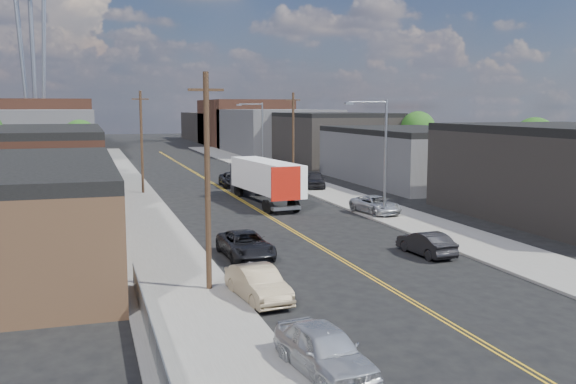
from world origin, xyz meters
TOP-DOWN VIEW (x-y plane):
  - ground at (0.00, 60.00)m, footprint 260.00×260.00m
  - centerline at (0.00, 45.00)m, footprint 0.32×120.00m
  - sidewalk_left at (-9.50, 45.00)m, footprint 5.00×140.00m
  - sidewalk_right at (9.50, 45.00)m, footprint 5.00×140.00m
  - warehouse_brown at (-18.00, 44.00)m, footprint 12.00×26.00m
  - industrial_right_b at (22.00, 46.00)m, footprint 14.00×24.00m
  - industrial_right_c at (22.00, 72.00)m, footprint 14.00×22.00m
  - skyline_left_a at (-20.00, 95.00)m, footprint 16.00×30.00m
  - skyline_right_a at (20.00, 95.00)m, footprint 16.00×30.00m
  - skyline_left_b at (-20.00, 120.00)m, footprint 16.00×26.00m
  - skyline_right_b at (20.00, 120.00)m, footprint 16.00×26.00m
  - skyline_left_c at (-20.00, 140.00)m, footprint 16.00×40.00m
  - skyline_right_c at (20.00, 140.00)m, footprint 16.00×40.00m
  - streetlight_near at (7.60, 25.00)m, footprint 3.39×0.25m
  - streetlight_far at (7.60, 60.00)m, footprint 3.39×0.25m
  - utility_pole_left_near at (-8.20, 10.00)m, footprint 1.60×0.26m
  - utility_pole_left_far at (-8.20, 45.00)m, footprint 1.60×0.26m
  - utility_pole_right at (8.20, 48.00)m, footprint 1.60×0.26m
  - chainlink_fence at (-11.50, 3.50)m, footprint 0.05×16.00m
  - tree_left_far at (-13.94, 62.00)m, footprint 4.35×4.20m
  - tree_right_near at (30.06, 36.00)m, footprint 4.60×4.48m
  - tree_right_far at (30.06, 60.00)m, footprint 4.85×4.76m
  - semi_truck at (1.50, 36.37)m, footprint 3.74×14.84m
  - car_left_a at (-6.40, -0.22)m, footprint 2.45×4.86m
  - car_left_b at (-6.40, 8.00)m, footprint 2.13×4.73m
  - car_left_c at (-5.00, 16.00)m, footprint 2.59×5.38m
  - car_right_oncoming at (5.00, 13.46)m, footprint 1.80×4.34m
  - car_right_lot_a at (8.20, 26.94)m, footprint 2.99×5.20m
  - car_right_lot_c at (9.19, 43.56)m, footprint 3.23×5.09m
  - car_ahead_truck at (1.50, 48.23)m, footprint 2.90×5.61m

SIDE VIEW (x-z plane):
  - ground at x=0.00m, z-range 0.00..0.00m
  - centerline at x=0.00m, z-range 0.00..0.01m
  - sidewalk_left at x=-9.50m, z-range 0.00..0.15m
  - sidewalk_right at x=9.50m, z-range 0.00..0.15m
  - chainlink_fence at x=-11.50m, z-range 0.04..1.27m
  - car_right_oncoming at x=5.00m, z-range 0.00..1.40m
  - car_left_c at x=-5.00m, z-range 0.00..1.48m
  - car_left_b at x=-6.40m, z-range 0.00..1.51m
  - car_ahead_truck at x=1.50m, z-range 0.00..1.51m
  - car_left_a at x=-6.40m, z-range 0.00..1.59m
  - car_right_lot_a at x=8.20m, z-range 0.15..1.51m
  - car_right_lot_c at x=9.19m, z-range 0.15..1.76m
  - semi_truck at x=1.50m, z-range 0.26..4.09m
  - industrial_right_b at x=22.00m, z-range 0.00..6.10m
  - warehouse_brown at x=-18.00m, z-range 0.00..6.60m
  - skyline_left_c at x=-20.00m, z-range 0.00..7.00m
  - skyline_right_c at x=20.00m, z-range 0.00..7.00m
  - industrial_right_c at x=22.00m, z-range 0.00..7.60m
  - skyline_left_a at x=-20.00m, z-range 0.00..8.00m
  - skyline_right_a at x=20.00m, z-range 0.00..8.00m
  - tree_left_far at x=-13.94m, z-range 1.08..8.05m
  - tree_right_near at x=30.06m, z-range 1.15..8.59m
  - skyline_left_b at x=-20.00m, z-range 0.00..10.00m
  - skyline_right_b at x=20.00m, z-range 0.00..10.00m
  - utility_pole_left_near at x=-8.20m, z-range 0.14..10.14m
  - utility_pole_left_far at x=-8.20m, z-range 0.14..10.14m
  - utility_pole_right at x=8.20m, z-range 0.14..10.14m
  - tree_right_far at x=30.06m, z-range 1.22..9.13m
  - streetlight_near at x=7.60m, z-range 0.83..9.83m
  - streetlight_far at x=7.60m, z-range 0.83..9.83m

